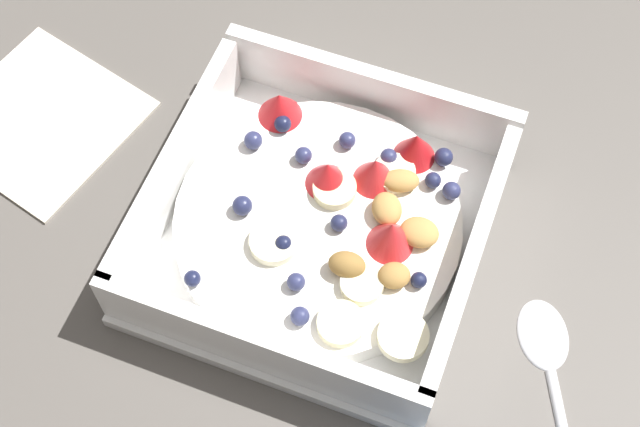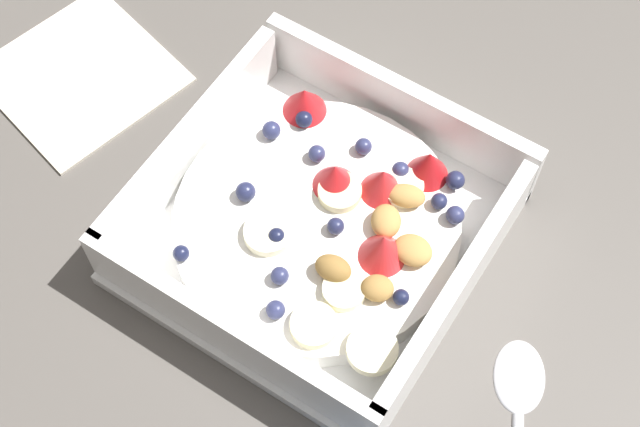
% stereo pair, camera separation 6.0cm
% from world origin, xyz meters
% --- Properties ---
extents(ground_plane, '(2.40, 2.40, 0.00)m').
position_xyz_m(ground_plane, '(0.00, 0.00, 0.00)').
color(ground_plane, '#56514C').
extents(fruit_bowl, '(0.21, 0.21, 0.06)m').
position_xyz_m(fruit_bowl, '(0.01, -0.01, 0.02)').
color(fruit_bowl, white).
rests_on(fruit_bowl, ground).
extents(spoon, '(0.09, 0.16, 0.01)m').
position_xyz_m(spoon, '(-0.15, 0.04, 0.00)').
color(spoon, silver).
rests_on(spoon, ground).
extents(folded_napkin, '(0.15, 0.15, 0.01)m').
position_xyz_m(folded_napkin, '(0.23, -0.02, 0.00)').
color(folded_napkin, silver).
rests_on(folded_napkin, ground).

